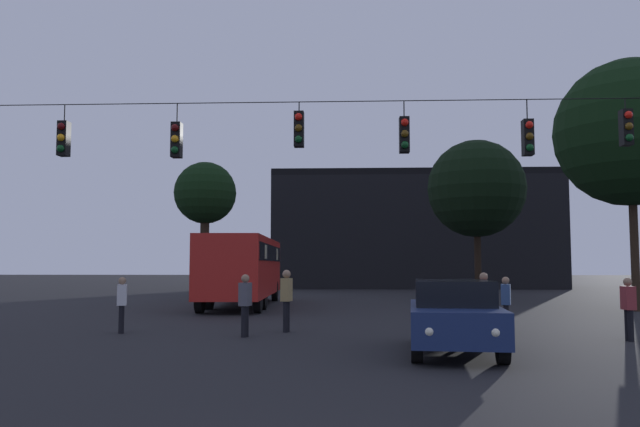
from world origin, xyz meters
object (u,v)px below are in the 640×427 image
at_px(pedestrian_far_side, 506,301).
at_px(pedestrian_crossing_left, 484,300).
at_px(car_near_right, 454,315).
at_px(tree_left_silhouette, 476,189).
at_px(pedestrian_near_bus, 245,302).
at_px(city_bus, 243,264).
at_px(tree_behind_building, 205,194).
at_px(pedestrian_trailing, 122,302).
at_px(tree_right_far, 630,133).
at_px(pedestrian_crossing_center, 628,306).
at_px(pedestrian_crossing_right, 286,297).

bearing_deg(pedestrian_far_side, pedestrian_crossing_left, -132.78).
bearing_deg(car_near_right, tree_left_silhouette, 77.38).
relative_size(pedestrian_near_bus, tree_left_silhouette, 0.18).
distance_m(city_bus, tree_behind_building, 11.06).
bearing_deg(pedestrian_trailing, pedestrian_crossing_left, -0.85).
relative_size(city_bus, tree_behind_building, 1.38).
xyz_separation_m(car_near_right, tree_right_far, (9.23, 12.41, 6.39)).
bearing_deg(tree_left_silhouette, pedestrian_crossing_center, -90.95).
distance_m(tree_left_silhouette, tree_behind_building, 15.94).
height_order(city_bus, pedestrian_crossing_center, city_bus).
distance_m(city_bus, pedestrian_crossing_center, 17.09).
relative_size(tree_left_silhouette, tree_behind_building, 1.09).
bearing_deg(city_bus, tree_left_silhouette, 30.74).
relative_size(car_near_right, pedestrian_near_bus, 2.79).
relative_size(pedestrian_crossing_center, tree_behind_building, 0.19).
xyz_separation_m(car_near_right, tree_behind_building, (-10.85, 24.31, 5.28)).
relative_size(pedestrian_far_side, tree_behind_building, 0.19).
height_order(pedestrian_crossing_left, pedestrian_crossing_right, pedestrian_crossing_right).
xyz_separation_m(pedestrian_crossing_left, pedestrian_far_side, (0.77, 0.83, -0.08)).
relative_size(pedestrian_crossing_right, tree_left_silhouette, 0.19).
bearing_deg(pedestrian_crossing_left, pedestrian_crossing_right, 172.96).
bearing_deg(tree_behind_building, pedestrian_crossing_right, -71.19).
bearing_deg(city_bus, pedestrian_near_bus, -80.37).
xyz_separation_m(pedestrian_trailing, tree_left_silhouette, (13.27, 18.40, 5.20)).
xyz_separation_m(city_bus, pedestrian_crossing_right, (3.00, -10.86, -0.90)).
xyz_separation_m(city_bus, pedestrian_crossing_center, (11.51, -12.59, -1.01)).
relative_size(tree_behind_building, tree_right_far, 0.79).
height_order(city_bus, tree_right_far, tree_right_far).
bearing_deg(pedestrian_crossing_center, tree_left_silhouette, 89.05).
xyz_separation_m(city_bus, tree_right_far, (16.16, -2.46, 5.32)).
bearing_deg(pedestrian_crossing_right, pedestrian_trailing, -173.49).
bearing_deg(tree_left_silhouette, car_near_right, -102.62).
distance_m(pedestrian_crossing_left, pedestrian_crossing_center, 3.42).
bearing_deg(tree_right_far, pedestrian_far_side, -130.92).
relative_size(pedestrian_near_bus, pedestrian_far_side, 1.06).
bearing_deg(pedestrian_near_bus, city_bus, 99.63).
relative_size(pedestrian_crossing_left, tree_left_silhouette, 0.19).
bearing_deg(pedestrian_crossing_left, pedestrian_far_side, 47.22).
bearing_deg(pedestrian_crossing_right, pedestrian_crossing_center, -11.53).
relative_size(car_near_right, tree_right_far, 0.44).
distance_m(pedestrian_far_side, tree_behind_building, 24.49).
height_order(city_bus, pedestrian_far_side, city_bus).
height_order(pedestrian_crossing_left, pedestrian_far_side, pedestrian_crossing_left).
distance_m(city_bus, pedestrian_far_side, 14.02).
distance_m(pedestrian_near_bus, tree_left_silhouette, 22.10).
xyz_separation_m(pedestrian_crossing_left, pedestrian_crossing_center, (3.25, -1.09, -0.07)).
bearing_deg(tree_behind_building, pedestrian_trailing, -83.20).
bearing_deg(car_near_right, pedestrian_crossing_right, 134.47).
relative_size(city_bus, tree_right_far, 1.09).
bearing_deg(city_bus, pedestrian_far_side, -49.75).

